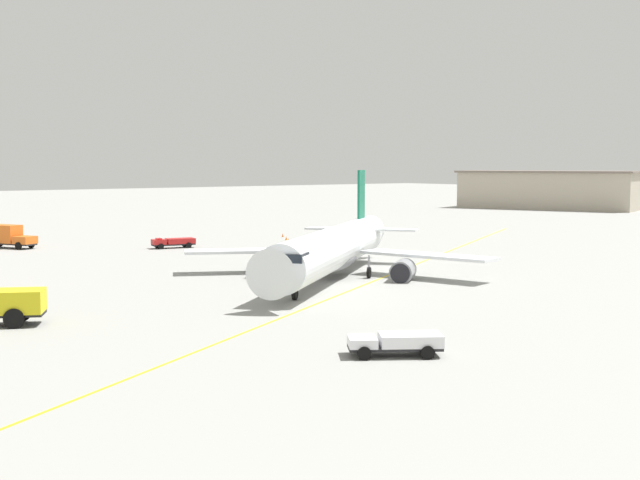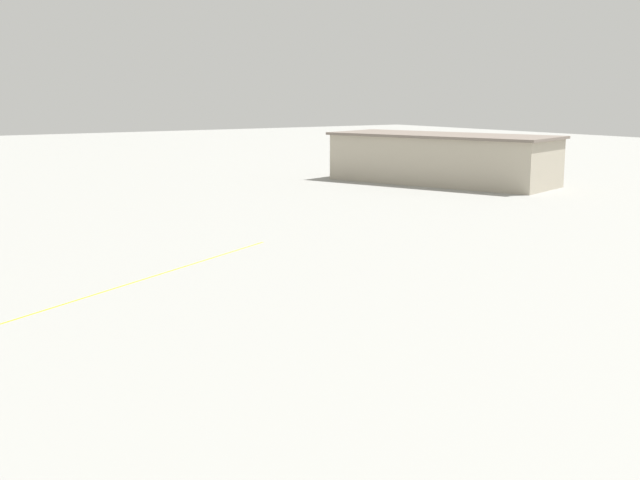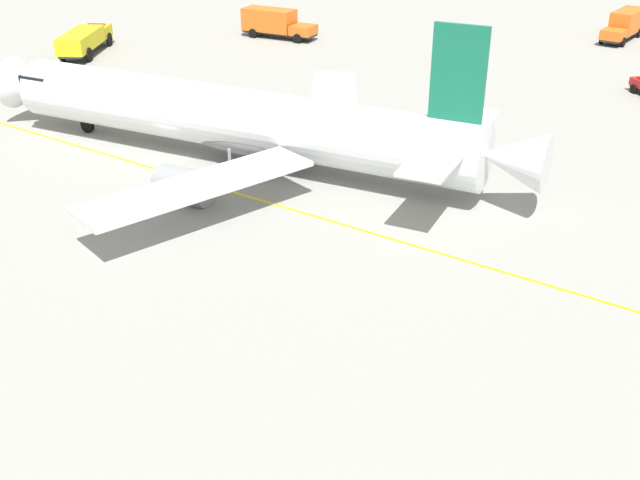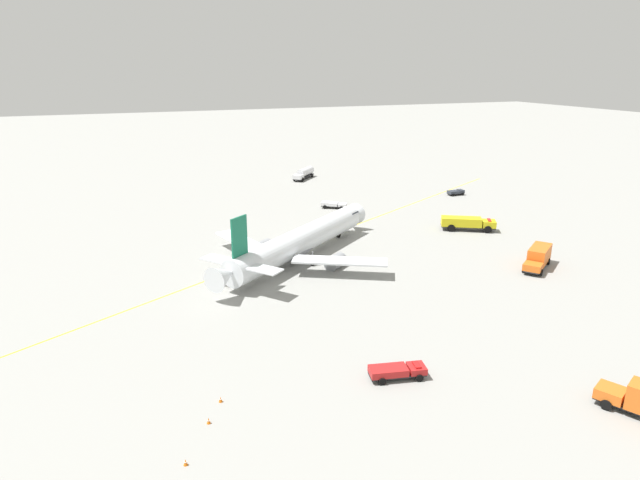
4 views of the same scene
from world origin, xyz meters
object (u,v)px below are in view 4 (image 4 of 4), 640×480
at_px(safety_cone_near, 221,399).
at_px(pushback_tug_truck, 333,205).
at_px(fuel_tanker_truck, 304,173).
at_px(airliner_main, 298,243).
at_px(ops_pickup_truck, 397,371).
at_px(baggage_truck_truck, 456,192).
at_px(catering_truck_truck_extra, 538,257).
at_px(safety_cone_far, 185,462).
at_px(safety_cone_mid, 209,421).
at_px(fire_tender_truck, 467,223).

bearing_deg(safety_cone_near, pushback_tug_truck, 58.82).
relative_size(fuel_tanker_truck, safety_cone_near, 15.55).
relative_size(airliner_main, safety_cone_near, 62.37).
height_order(airliner_main, ops_pickup_truck, airliner_main).
bearing_deg(fuel_tanker_truck, safety_cone_near, 19.68).
height_order(fuel_tanker_truck, baggage_truck_truck, fuel_tanker_truck).
distance_m(ops_pickup_truck, catering_truck_truck_extra, 41.08).
xyz_separation_m(fuel_tanker_truck, safety_cone_far, (-47.62, -103.23, -1.31)).
height_order(fuel_tanker_truck, safety_cone_mid, fuel_tanker_truck).
bearing_deg(pushback_tug_truck, safety_cone_near, -86.15).
xyz_separation_m(fire_tender_truck, baggage_truck_truck, (15.42, 25.62, -0.82)).
bearing_deg(catering_truck_truck_extra, fuel_tanker_truck, -119.10).
bearing_deg(fire_tender_truck, safety_cone_far, -112.69).
height_order(fuel_tanker_truck, catering_truck_truck_extra, catering_truck_truck_extra).
height_order(baggage_truck_truck, safety_cone_far, baggage_truck_truck).
height_order(ops_pickup_truck, catering_truck_truck_extra, catering_truck_truck_extra).
bearing_deg(safety_cone_near, catering_truck_truck_extra, 18.18).
bearing_deg(pushback_tug_truck, fire_tender_truck, -20.85).
bearing_deg(catering_truck_truck_extra, ops_pickup_truck, -7.29).
xyz_separation_m(pushback_tug_truck, safety_cone_far, (-42.44, -70.40, -0.53)).
height_order(catering_truck_truck_extra, safety_cone_near, catering_truck_truck_extra).
xyz_separation_m(fuel_tanker_truck, baggage_truck_truck, (27.11, -32.10, -0.87)).
xyz_separation_m(baggage_truck_truck, safety_cone_mid, (-72.04, -66.52, -0.44)).
xyz_separation_m(ops_pickup_truck, safety_cone_far, (-21.66, -4.97, -0.53)).
xyz_separation_m(fire_tender_truck, fuel_tanker_truck, (-11.69, 57.72, 0.05)).
height_order(baggage_truck_truck, ops_pickup_truck, ops_pickup_truck).
distance_m(fuel_tanker_truck, pushback_tug_truck, 33.24).
relative_size(pushback_tug_truck, safety_cone_mid, 10.42).
distance_m(safety_cone_near, safety_cone_far, 8.60).
bearing_deg(ops_pickup_truck, airliner_main, 98.08).
distance_m(fuel_tanker_truck, safety_cone_far, 113.69).
height_order(airliner_main, safety_cone_near, airliner_main).
bearing_deg(airliner_main, ops_pickup_truck, -131.72).
height_order(pushback_tug_truck, safety_cone_mid, pushback_tug_truck).
distance_m(ops_pickup_truck, safety_cone_far, 22.23).
height_order(fuel_tanker_truck, pushback_tug_truck, fuel_tanker_truck).
bearing_deg(safety_cone_mid, airliner_main, 60.00).
xyz_separation_m(pushback_tug_truck, safety_cone_near, (-38.11, -62.97, -0.53)).
xyz_separation_m(airliner_main, fuel_tanker_truck, (23.39, 61.30, -1.22)).
distance_m(pushback_tug_truck, safety_cone_mid, 76.88).
xyz_separation_m(baggage_truck_truck, catering_truck_truck_extra, (-17.16, -46.21, 0.96)).
xyz_separation_m(airliner_main, fire_tender_truck, (35.08, 3.58, -1.27)).
bearing_deg(fire_tender_truck, baggage_truck_truck, 88.78).
distance_m(catering_truck_truck_extra, safety_cone_mid, 58.54).
distance_m(baggage_truck_truck, safety_cone_far, 103.17).
bearing_deg(baggage_truck_truck, fuel_tanker_truck, 130.50).
distance_m(airliner_main, fuel_tanker_truck, 65.62).
distance_m(airliner_main, ops_pickup_truck, 37.09).
relative_size(airliner_main, catering_truck_truck_extra, 4.11).
distance_m(fuel_tanker_truck, safety_cone_near, 105.13).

